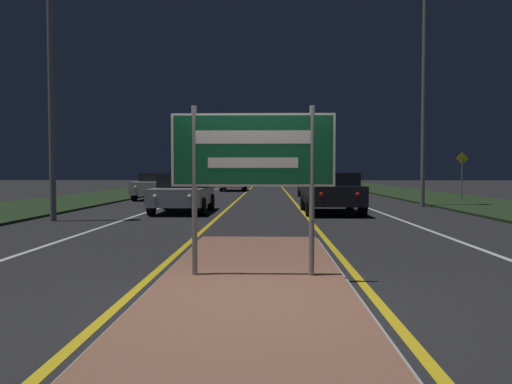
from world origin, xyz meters
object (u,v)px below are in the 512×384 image
at_px(car_approaching_2, 234,181).
at_px(warning_sign, 462,171).
at_px(car_receding_1, 317,184).
at_px(highway_sign, 253,157).
at_px(car_receding_0, 331,191).
at_px(car_approaching_1, 158,185).
at_px(car_approaching_0, 183,193).
at_px(streetlight_right_near, 424,44).
at_px(streetlight_left_near, 50,33).

distance_m(car_approaching_2, warning_sign, 18.33).
bearing_deg(car_receding_1, warning_sign, -27.63).
relative_size(highway_sign, warning_sign, 0.96).
distance_m(car_receding_0, car_receding_1, 10.37).
xyz_separation_m(car_receding_0, car_approaching_1, (-8.12, 8.86, -0.03)).
bearing_deg(car_approaching_0, car_receding_1, 60.17).
height_order(car_approaching_0, car_approaching_2, car_approaching_2).
distance_m(car_receding_1, warning_sign, 7.58).
bearing_deg(car_receding_1, car_approaching_1, -170.08).
bearing_deg(car_approaching_2, streetlight_right_near, -62.42).
relative_size(car_approaching_2, warning_sign, 2.07).
bearing_deg(car_approaching_0, warning_sign, 27.76).
relative_size(car_receding_1, car_approaching_0, 1.02).
bearing_deg(highway_sign, car_receding_0, 77.78).
relative_size(car_receding_1, car_approaching_2, 0.87).
height_order(car_approaching_1, car_approaching_2, car_approaching_2).
bearing_deg(car_receding_0, car_receding_1, 87.30).
bearing_deg(car_approaching_1, car_approaching_0, -71.60).
bearing_deg(highway_sign, streetlight_right_near, 65.31).
relative_size(streetlight_left_near, car_approaching_1, 1.79).
xyz_separation_m(highway_sign, car_approaching_1, (-5.73, 19.91, -0.92)).
height_order(car_receding_0, car_approaching_2, car_approaching_2).
distance_m(streetlight_right_near, car_receding_0, 7.95).
bearing_deg(car_approaching_0, car_receding_0, -3.31).
height_order(highway_sign, streetlight_right_near, streetlight_right_near).
xyz_separation_m(car_receding_0, car_approaching_0, (-5.28, 0.31, -0.06)).
height_order(car_approaching_0, warning_sign, warning_sign).
relative_size(car_receding_1, car_approaching_1, 0.88).
distance_m(car_approaching_1, car_approaching_2, 12.21).
height_order(car_receding_1, warning_sign, warning_sign).
distance_m(car_receding_1, car_approaching_1, 8.74).
height_order(streetlight_left_near, car_approaching_0, streetlight_left_near).
relative_size(highway_sign, streetlight_left_near, 0.26).
height_order(streetlight_left_near, warning_sign, streetlight_left_near).
xyz_separation_m(car_receding_1, car_approaching_2, (-5.39, 10.27, 0.01)).
xyz_separation_m(highway_sign, warning_sign, (9.57, 17.92, -0.18)).
bearing_deg(streetlight_left_near, car_receding_1, 55.86).
bearing_deg(streetlight_right_near, highway_sign, -114.69).
bearing_deg(car_receding_1, streetlight_left_near, -124.14).
relative_size(highway_sign, car_receding_0, 0.52).
height_order(streetlight_left_near, car_receding_1, streetlight_left_near).
bearing_deg(streetlight_right_near, car_approaching_1, 155.48).
bearing_deg(highway_sign, car_approaching_1, 106.05).
xyz_separation_m(car_receding_1, warning_sign, (6.69, -3.50, 0.71)).
relative_size(highway_sign, streetlight_right_near, 0.21).
bearing_deg(streetlight_right_near, warning_sign, 50.35).
bearing_deg(streetlight_left_near, warning_sign, 32.08).
height_order(car_receding_0, car_receding_1, car_receding_1).
bearing_deg(car_receding_0, streetlight_right_near, 37.82).
bearing_deg(highway_sign, car_approaching_0, 104.25).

